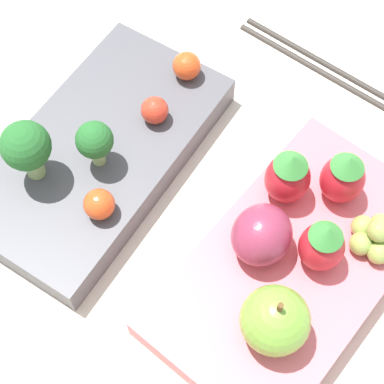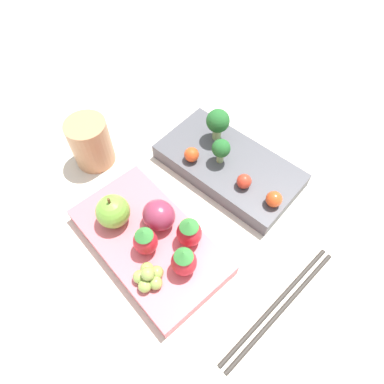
% 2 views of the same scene
% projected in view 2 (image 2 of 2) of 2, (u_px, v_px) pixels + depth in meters
% --- Properties ---
extents(ground_plane, '(4.00, 4.00, 0.00)m').
position_uv_depth(ground_plane, '(195.00, 206.00, 0.52)').
color(ground_plane, beige).
extents(bento_box_savoury, '(0.23, 0.13, 0.03)m').
position_uv_depth(bento_box_savoury, '(229.00, 166.00, 0.54)').
color(bento_box_savoury, '#4C4C51').
rests_on(bento_box_savoury, ground_plane).
extents(bento_box_fruit, '(0.24, 0.16, 0.02)m').
position_uv_depth(bento_box_fruit, '(149.00, 241.00, 0.47)').
color(bento_box_fruit, '#DB6670').
rests_on(bento_box_fruit, ground_plane).
extents(broccoli_floret_0, '(0.04, 0.04, 0.06)m').
position_uv_depth(broccoli_floret_0, '(218.00, 122.00, 0.53)').
color(broccoli_floret_0, '#93B770').
rests_on(broccoli_floret_0, bento_box_savoury).
extents(broccoli_floret_1, '(0.03, 0.03, 0.04)m').
position_uv_depth(broccoli_floret_1, '(221.00, 149.00, 0.51)').
color(broccoli_floret_1, '#93B770').
rests_on(broccoli_floret_1, bento_box_savoury).
extents(cherry_tomato_0, '(0.02, 0.02, 0.02)m').
position_uv_depth(cherry_tomato_0, '(274.00, 199.00, 0.48)').
color(cherry_tomato_0, '#DB4C1E').
rests_on(cherry_tomato_0, bento_box_savoury).
extents(cherry_tomato_1, '(0.02, 0.02, 0.02)m').
position_uv_depth(cherry_tomato_1, '(244.00, 181.00, 0.50)').
color(cherry_tomato_1, red).
rests_on(cherry_tomato_1, bento_box_savoury).
extents(cherry_tomato_2, '(0.02, 0.02, 0.02)m').
position_uv_depth(cherry_tomato_2, '(192.00, 155.00, 0.52)').
color(cherry_tomato_2, '#DB4C1E').
rests_on(cherry_tomato_2, bento_box_savoury).
extents(apple, '(0.05, 0.05, 0.05)m').
position_uv_depth(apple, '(113.00, 211.00, 0.46)').
color(apple, '#70A838').
rests_on(apple, bento_box_fruit).
extents(strawberry_0, '(0.03, 0.03, 0.05)m').
position_uv_depth(strawberry_0, '(145.00, 240.00, 0.43)').
color(strawberry_0, red).
rests_on(strawberry_0, bento_box_fruit).
extents(strawberry_1, '(0.03, 0.03, 0.05)m').
position_uv_depth(strawberry_1, '(184.00, 261.00, 0.42)').
color(strawberry_1, red).
rests_on(strawberry_1, bento_box_fruit).
extents(strawberry_2, '(0.03, 0.03, 0.05)m').
position_uv_depth(strawberry_2, '(189.00, 232.00, 0.44)').
color(strawberry_2, red).
rests_on(strawberry_2, bento_box_fruit).
extents(plum, '(0.05, 0.04, 0.04)m').
position_uv_depth(plum, '(159.00, 215.00, 0.46)').
color(plum, '#892D47').
rests_on(plum, bento_box_fruit).
extents(grape_cluster, '(0.04, 0.04, 0.03)m').
position_uv_depth(grape_cluster, '(149.00, 277.00, 0.42)').
color(grape_cluster, '#8EA84C').
rests_on(grape_cluster, bento_box_fruit).
extents(drinking_cup, '(0.06, 0.06, 0.08)m').
position_uv_depth(drinking_cup, '(91.00, 143.00, 0.53)').
color(drinking_cup, tan).
rests_on(drinking_cup, ground_plane).
extents(chopsticks_pair, '(0.04, 0.21, 0.01)m').
position_uv_depth(chopsticks_pair, '(280.00, 306.00, 0.43)').
color(chopsticks_pair, '#332D28').
rests_on(chopsticks_pair, ground_plane).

